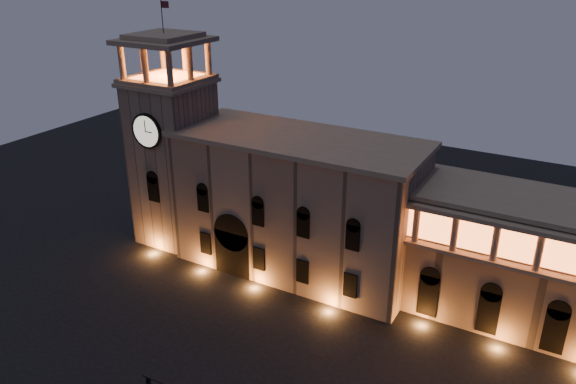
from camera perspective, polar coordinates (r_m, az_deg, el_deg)
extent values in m
plane|color=black|center=(58.01, -8.14, -17.66)|extent=(160.00, 160.00, 0.00)
cube|color=#896F59|center=(69.90, 0.97, -1.47)|extent=(30.00, 12.00, 17.00)
cube|color=gray|center=(66.68, 1.02, 5.41)|extent=(30.80, 12.80, 0.60)
cube|color=black|center=(71.13, -5.43, -6.09)|extent=(5.00, 1.40, 6.00)
cylinder|color=black|center=(69.71, -5.52, -3.94)|extent=(5.00, 1.40, 5.00)
cube|color=orange|center=(71.09, -5.51, -6.30)|extent=(4.20, 0.20, 5.00)
cube|color=#896F59|center=(78.01, -11.43, 2.75)|extent=(9.00, 9.00, 22.00)
cube|color=gray|center=(74.88, -12.12, 10.83)|extent=(9.80, 9.80, 0.50)
cylinder|color=black|center=(72.85, -14.17, 6.01)|extent=(4.60, 0.35, 4.60)
cylinder|color=beige|center=(72.75, -14.24, 5.98)|extent=(4.00, 0.12, 4.00)
cube|color=gray|center=(74.78, -12.15, 11.20)|extent=(9.40, 9.40, 0.50)
cube|color=orange|center=(74.72, -12.17, 11.43)|extent=(6.80, 6.80, 0.15)
cylinder|color=gray|center=(74.21, -16.54, 12.54)|extent=(0.76, 0.76, 4.20)
cylinder|color=gray|center=(71.58, -14.33, 12.40)|extent=(0.76, 0.76, 4.20)
cylinder|color=gray|center=(69.07, -11.96, 12.23)|extent=(0.76, 0.76, 4.20)
cylinder|color=gray|center=(79.63, -12.61, 13.61)|extent=(0.76, 0.76, 4.20)
cylinder|color=gray|center=(77.19, -10.43, 13.49)|extent=(0.76, 0.76, 4.20)
cylinder|color=gray|center=(74.86, -8.11, 13.33)|extent=(0.76, 0.76, 4.20)
cylinder|color=gray|center=(76.87, -14.51, 13.10)|extent=(0.76, 0.76, 4.20)
cylinder|color=gray|center=(71.92, -9.96, 12.81)|extent=(0.76, 0.76, 4.20)
cube|color=gray|center=(73.97, -12.47, 14.80)|extent=(9.80, 9.80, 0.60)
cube|color=gray|center=(73.89, -12.51, 15.25)|extent=(7.50, 7.50, 0.60)
cylinder|color=black|center=(73.62, -12.67, 17.02)|extent=(0.10, 0.10, 4.00)
plane|color=#4D161F|center=(73.09, -12.40, 18.11)|extent=(1.20, 0.00, 1.20)
cylinder|color=gray|center=(60.30, 12.89, -3.19)|extent=(0.70, 0.70, 4.00)
cylinder|color=gray|center=(59.50, 16.56, -3.98)|extent=(0.70, 0.70, 4.00)
cylinder|color=gray|center=(58.96, 20.32, -4.77)|extent=(0.70, 0.70, 4.00)
cylinder|color=gray|center=(58.69, 24.15, -5.55)|extent=(0.70, 0.70, 4.00)
cube|color=black|center=(49.31, -13.99, -18.25)|extent=(0.29, 0.28, 0.80)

